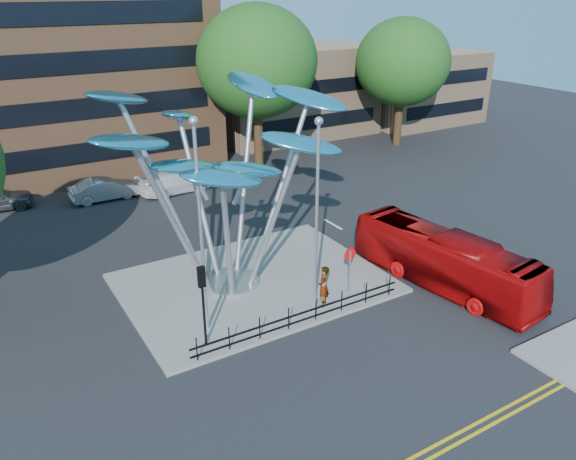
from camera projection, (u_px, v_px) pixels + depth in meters
ground at (346, 340)px, 22.63m from camera, size 120.00×120.00×0.00m
traffic_island at (254, 283)px, 26.82m from camera, size 12.00×9.00×0.15m
double_yellow_near at (458, 433)px, 17.93m from camera, size 40.00×0.12×0.01m
double_yellow_far at (465, 439)px, 17.70m from camera, size 40.00×0.12×0.01m
low_building_near at (293, 92)px, 52.11m from camera, size 15.00×8.00×8.00m
low_building_far at (419, 87)px, 57.40m from camera, size 12.00×8.00×7.00m
tree_right at (257, 62)px, 40.42m from camera, size 8.80×8.80×12.11m
tree_far at (403, 62)px, 47.45m from camera, size 8.00×8.00×10.81m
leaf_sculpture at (221, 144)px, 24.11m from camera, size 12.72×9.54×9.51m
street_lamp_left at (200, 211)px, 21.08m from camera, size 0.36×0.36×8.80m
street_lamp_right at (317, 197)px, 23.17m from camera, size 0.36×0.36×8.30m
traffic_light_island at (202, 289)px, 21.16m from camera, size 0.28×0.18×3.42m
no_entry_sign_island at (350, 264)px, 24.82m from camera, size 0.60×0.10×2.45m
pedestrian_railing_front at (302, 316)px, 23.26m from camera, size 10.00×0.06×1.00m
red_bus at (444, 260)px, 26.22m from camera, size 3.43×9.85×2.69m
pedestrian at (323, 286)px, 24.42m from camera, size 0.82×0.81×1.91m
parked_car_mid at (104, 189)px, 37.13m from camera, size 4.45×1.58×1.46m
parked_car_right at (175, 182)px, 38.46m from camera, size 5.24×2.66×1.46m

